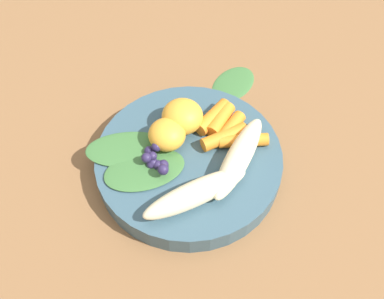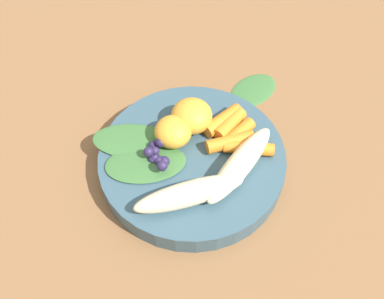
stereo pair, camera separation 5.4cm
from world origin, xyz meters
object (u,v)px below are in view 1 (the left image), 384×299
object	(u,v)px
banana_peeled_right	(199,193)
kale_leaf_stray	(236,83)
bowl	(192,161)
banana_peeled_left	(242,157)
orange_segment_near	(170,134)

from	to	relation	value
banana_peeled_right	kale_leaf_stray	distance (m)	0.24
bowl	banana_peeled_left	world-z (taller)	banana_peeled_left
orange_segment_near	kale_leaf_stray	xyz separation A→B (m)	(0.10, 0.14, -0.05)
bowl	banana_peeled_left	xyz separation A→B (m)	(0.06, -0.02, 0.03)
banana_peeled_left	orange_segment_near	bearing A→B (deg)	96.25
orange_segment_near	bowl	bearing A→B (deg)	-33.64
banana_peeled_right	kale_leaf_stray	xyz separation A→B (m)	(0.06, 0.22, -0.04)
banana_peeled_right	orange_segment_near	distance (m)	0.09
banana_peeled_right	kale_leaf_stray	size ratio (longest dim) A/B	1.57
bowl	orange_segment_near	xyz separation A→B (m)	(-0.03, 0.02, 0.03)
bowl	banana_peeled_left	distance (m)	0.07
bowl	banana_peeled_right	distance (m)	0.07
bowl	orange_segment_near	world-z (taller)	orange_segment_near
banana_peeled_left	orange_segment_near	xyz separation A→B (m)	(-0.09, 0.03, 0.00)
bowl	orange_segment_near	distance (m)	0.05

